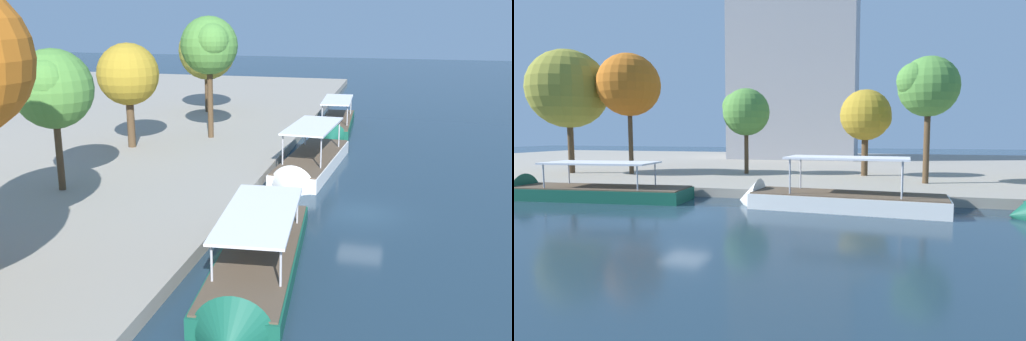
{
  "view_description": "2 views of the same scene",
  "coord_description": "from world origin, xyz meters",
  "views": [
    {
      "loc": [
        -31.54,
        -1.85,
        11.19
      ],
      "look_at": [
        -0.65,
        6.03,
        2.31
      ],
      "focal_mm": 40.74,
      "sensor_mm": 36.0,
      "label": 1
    },
    {
      "loc": [
        10.44,
        -20.89,
        4.69
      ],
      "look_at": [
        3.72,
        5.01,
        2.25
      ],
      "focal_mm": 28.71,
      "sensor_mm": 36.0,
      "label": 2
    }
  ],
  "objects": [
    {
      "name": "tree_1",
      "position": [
        14.15,
        13.74,
        8.35
      ],
      "size": [
        4.84,
        4.72,
        10.02
      ],
      "color": "#4C3823",
      "rests_on": "dock_promenade"
    },
    {
      "name": "tree_5",
      "position": [
        -2.11,
        17.62,
        6.92
      ],
      "size": [
        4.63,
        4.63,
        8.4
      ],
      "color": "#4C3823",
      "rests_on": "dock_promenade"
    },
    {
      "name": "dock_promenade",
      "position": [
        0.0,
        34.29,
        0.34
      ],
      "size": [
        120.0,
        55.0,
        0.68
      ],
      "primitive_type": "cube",
      "color": "gray",
      "rests_on": "ground_plane"
    },
    {
      "name": "ground_plane",
      "position": [
        0.0,
        0.0,
        0.0
      ],
      "size": [
        220.0,
        220.0,
        0.0
      ],
      "primitive_type": "plane",
      "color": "#1E3342"
    },
    {
      "name": "tour_boat_2",
      "position": [
        7.68,
        4.32,
        0.39
      ],
      "size": [
        13.13,
        4.11,
        4.48
      ],
      "rotation": [
        0.0,
        0.0,
        3.07
      ],
      "color": "silver",
      "rests_on": "ground_plane"
    },
    {
      "name": "tree_2",
      "position": [
        9.63,
        18.74,
        6.36
      ],
      "size": [
        4.75,
        4.75,
        8.09
      ],
      "color": "#4C3823",
      "rests_on": "dock_promenade"
    },
    {
      "name": "tree_0",
      "position": [
        -12.99,
        14.6,
        9.21
      ],
      "size": [
        6.04,
        6.04,
        11.72
      ],
      "color": "#4C3823",
      "rests_on": "dock_promenade"
    },
    {
      "name": "tour_boat_1",
      "position": [
        -9.58,
        3.79,
        0.37
      ],
      "size": [
        13.99,
        4.48,
        3.95
      ],
      "rotation": [
        0.0,
        0.0,
        3.23
      ],
      "color": "#14513D",
      "rests_on": "ground_plane"
    },
    {
      "name": "office_tower",
      "position": [
        -2.27,
        44.83,
        20.34
      ],
      "size": [
        19.3,
        13.04,
        41.39
      ],
      "color": "#939399",
      "rests_on": "dock_promenade"
    },
    {
      "name": "tree_3",
      "position": [
        -19.44,
        14.0,
        9.09
      ],
      "size": [
        7.72,
        7.72,
        12.26
      ],
      "color": "#4C3823",
      "rests_on": "dock_promenade"
    }
  ]
}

